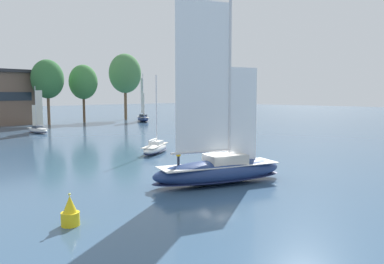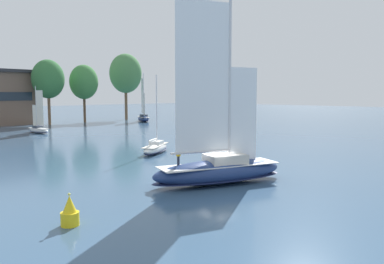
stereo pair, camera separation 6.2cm
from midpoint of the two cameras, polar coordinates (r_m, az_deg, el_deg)
name	(u,v)px [view 1 (the left image)]	position (r m, az deg, el deg)	size (l,w,h in m)	color
ground_plane	(219,183)	(30.45, 4.08, -7.79)	(400.00, 400.00, 0.00)	#385675
tree_shore_left	(47,79)	(93.60, -21.18, 7.51)	(7.34, 7.34, 15.12)	brown
tree_shore_center	(125,74)	(107.01, -10.19, 8.75)	(8.90, 8.90, 18.33)	brown
tree_shore_right	(83,82)	(98.33, -16.26, 7.31)	(7.03, 7.03, 14.47)	brown
sailboat_main	(219,168)	(30.20, 4.13, -5.55)	(11.74, 7.16, 15.61)	navy
sailboat_moored_near_marina	(155,148)	(45.91, -5.64, -2.37)	(6.89, 5.16, 9.46)	white
sailboat_moored_far_slip	(38,129)	(74.50, -22.45, 0.42)	(2.03, 6.32, 8.61)	silver
sailboat_moored_outer_mooring	(143,118)	(98.93, -7.51, 2.18)	(6.74, 9.09, 12.44)	navy
channel_buoy	(70,213)	(21.85, -18.16, -11.62)	(1.00, 1.00, 1.82)	yellow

